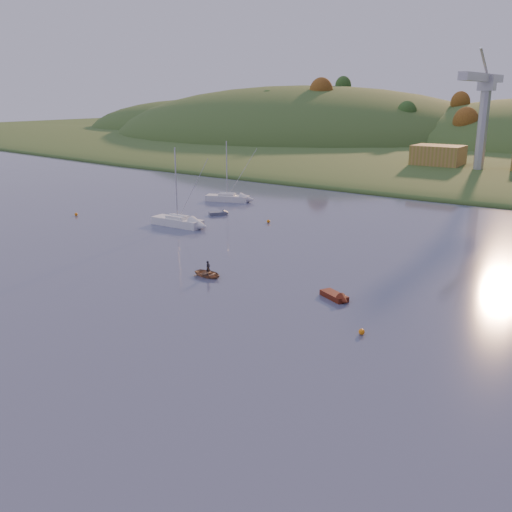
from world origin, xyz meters
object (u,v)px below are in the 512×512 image
Objects in this scene: canoe at (208,274)px; sailboat_far at (178,221)px; grey_dinghy at (222,213)px; sailboat_near at (227,197)px; red_tender at (339,298)px.

sailboat_far is at bearing 53.00° from canoe.
grey_dinghy reaches higher than canoe.
sailboat_far reaches higher than grey_dinghy.
sailboat_near reaches higher than canoe.
red_tender is (14.67, 1.50, -0.08)m from canoe.
sailboat_far is 3.51× the size of canoe.
canoe is 0.86× the size of red_tender.
canoe is 32.20m from grey_dinghy.
canoe is 14.74m from red_tender.
sailboat_near is 52.92m from red_tender.
sailboat_far reaches higher than red_tender.
canoe is (25.59, -35.85, -0.37)m from sailboat_near.
sailboat_far is at bearing -176.94° from red_tender.
sailboat_far is (6.32, -19.85, 0.03)m from sailboat_near.
sailboat_far is 36.91m from red_tender.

